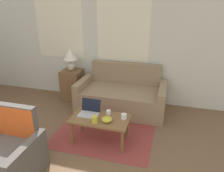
# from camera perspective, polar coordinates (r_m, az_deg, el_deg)

# --- Properties ---
(wall_back) EXTENTS (6.73, 0.06, 2.60)m
(wall_back) POSITION_cam_1_polar(r_m,az_deg,el_deg) (4.84, -4.62, 11.74)
(wall_back) COLOR silver
(wall_back) RESTS_ON ground_plane
(rug) EXTENTS (1.64, 1.98, 0.01)m
(rug) POSITION_cam_1_polar(r_m,az_deg,el_deg) (4.13, -0.53, -9.58)
(rug) COLOR brown
(rug) RESTS_ON ground_plane
(couch) EXTENTS (1.76, 0.90, 0.91)m
(couch) POSITION_cam_1_polar(r_m,az_deg,el_deg) (4.52, 2.62, -2.67)
(couch) COLOR #937A5B
(couch) RESTS_ON ground_plane
(armchair) EXTENTS (0.81, 0.75, 0.88)m
(armchair) POSITION_cam_1_polar(r_m,az_deg,el_deg) (3.25, -25.72, -16.27)
(armchair) COLOR #514C47
(armchair) RESTS_ON ground_plane
(side_table) EXTENTS (0.42, 0.42, 0.69)m
(side_table) POSITION_cam_1_polar(r_m,az_deg,el_deg) (5.00, -10.32, 0.26)
(side_table) COLOR brown
(side_table) RESTS_ON ground_plane
(table_lamp) EXTENTS (0.30, 0.30, 0.49)m
(table_lamp) POSITION_cam_1_polar(r_m,az_deg,el_deg) (4.79, -10.86, 7.72)
(table_lamp) COLOR beige
(table_lamp) RESTS_ON side_table
(coffee_table) EXTENTS (0.91, 0.50, 0.43)m
(coffee_table) POSITION_cam_1_polar(r_m,az_deg,el_deg) (3.48, -3.14, -9.08)
(coffee_table) COLOR brown
(coffee_table) RESTS_ON ground_plane
(laptop) EXTENTS (0.32, 0.27, 0.22)m
(laptop) POSITION_cam_1_polar(r_m,az_deg,el_deg) (3.55, -5.89, -6.52)
(laptop) COLOR #B7B7BC
(laptop) RESTS_ON coffee_table
(cup_navy) EXTENTS (0.09, 0.09, 0.10)m
(cup_navy) POSITION_cam_1_polar(r_m,az_deg,el_deg) (3.31, -4.57, -8.71)
(cup_navy) COLOR gold
(cup_navy) RESTS_ON coffee_table
(cup_yellow) EXTENTS (0.07, 0.07, 0.07)m
(cup_yellow) POSITION_cam_1_polar(r_m,az_deg,el_deg) (3.52, -0.92, -6.89)
(cup_yellow) COLOR white
(cup_yellow) RESTS_ON coffee_table
(cup_white) EXTENTS (0.09, 0.09, 0.08)m
(cup_white) POSITION_cam_1_polar(r_m,az_deg,el_deg) (3.40, 3.14, -7.94)
(cup_white) COLOR white
(cup_white) RESTS_ON coffee_table
(snack_bowl) EXTENTS (0.16, 0.16, 0.08)m
(snack_bowl) POSITION_cam_1_polar(r_m,az_deg,el_deg) (3.33, -1.36, -8.70)
(snack_bowl) COLOR gold
(snack_bowl) RESTS_ON coffee_table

